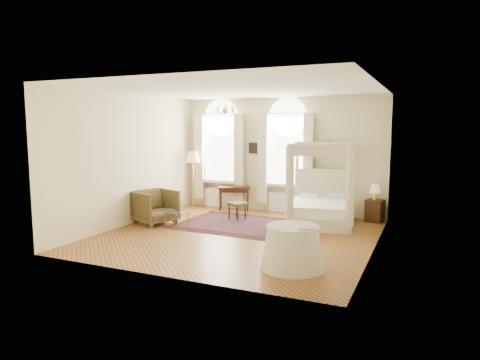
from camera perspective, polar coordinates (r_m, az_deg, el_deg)
The scene contains 18 objects.
ground at distance 9.91m, azimuth -0.27°, elevation -7.35°, with size 6.00×6.00×0.00m, color #A1602E.
room_walls at distance 9.61m, azimuth -0.28°, elevation 4.16°, with size 6.00×6.00×6.00m.
window_left at distance 13.05m, azimuth -2.68°, elevation 2.78°, with size 1.62×0.27×3.29m.
window_right at distance 12.25m, azimuth 6.13°, elevation 2.46°, with size 1.62×0.27×3.29m.
chandelier at distance 11.07m, azimuth -1.99°, elevation 9.35°, with size 0.51×0.45×0.50m.
wall_pictures at distance 12.35m, azimuth 5.80°, elevation 4.37°, with size 2.54×0.03×0.39m.
canopy_bed at distance 11.08m, azimuth 10.72°, elevation -3.42°, with size 1.89×2.17×2.08m.
nightstand at distance 11.72m, azimuth 17.52°, elevation -3.93°, with size 0.41×0.38×0.59m, color #321B0D.
nightstand_lamp at distance 11.59m, azimuth 17.56°, elevation -1.23°, with size 0.27×0.27×0.40m.
writing_desk at distance 12.75m, azimuth -0.78°, elevation -1.34°, with size 1.05×0.78×0.70m.
laptop at distance 12.69m, azimuth -0.35°, elevation -0.85°, with size 0.35×0.22×0.03m, color black.
stool at distance 11.42m, azimuth -0.38°, elevation -3.39°, with size 0.51×0.51×0.47m.
armchair at distance 11.18m, azimuth -11.22°, elevation -3.53°, with size 0.93×0.96×0.87m, color #473A1E.
coffee_table at distance 10.74m, azimuth -8.53°, elevation -4.49°, with size 0.62×0.51×0.36m.
floor_lamp at distance 12.99m, azimuth -6.29°, elevation 2.68°, with size 0.45×0.45×1.73m.
oriental_rug at distance 10.88m, azimuth 0.67°, elevation -5.99°, with size 3.42×2.52×0.01m.
side_table at distance 7.62m, azimuth 7.01°, elevation -8.92°, with size 1.13×1.13×0.77m.
book at distance 7.38m, azimuth 7.99°, elevation -6.24°, with size 0.21×0.29×0.03m, color black.
Camera 1 is at (3.96, -8.74, 2.48)m, focal length 32.00 mm.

